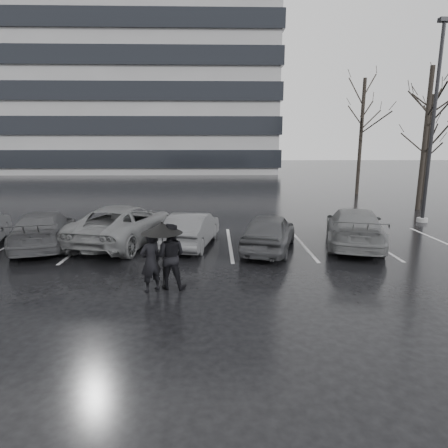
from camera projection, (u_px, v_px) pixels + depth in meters
name	position (u px, v px, depth m)	size (l,w,h in m)	color
ground	(214.00, 264.00, 12.03)	(160.00, 160.00, 0.00)	black
office_building	(66.00, 72.00, 55.44)	(61.00, 26.00, 29.00)	gray
car_main	(269.00, 232.00, 13.49)	(1.61, 4.00, 1.36)	black
car_west_a	(192.00, 229.00, 14.07)	(1.36, 3.91, 1.29)	#2B2B2D
car_west_b	(124.00, 224.00, 14.45)	(2.48, 5.38, 1.50)	#474749
car_west_c	(44.00, 229.00, 13.90)	(1.89, 4.65, 1.35)	black
car_east	(354.00, 227.00, 14.12)	(1.99, 4.90, 1.42)	#474749
pedestrian_left	(151.00, 261.00, 9.65)	(0.59, 0.39, 1.62)	black
pedestrian_right	(170.00, 256.00, 9.86)	(0.85, 0.67, 1.76)	black
umbrella	(162.00, 228.00, 9.65)	(1.07, 1.07, 1.82)	black
lamp_post	(432.00, 134.00, 17.67)	(0.51, 0.51, 9.29)	gray
stall_stripes	(194.00, 244.00, 14.45)	(19.72, 5.00, 0.00)	#B9B9BC
tree_east	(425.00, 140.00, 21.26)	(0.26, 0.26, 8.00)	black
tree_ne	(428.00, 148.00, 25.34)	(0.26, 0.26, 7.00)	black
tree_north	(361.00, 138.00, 28.03)	(0.26, 0.26, 8.50)	black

